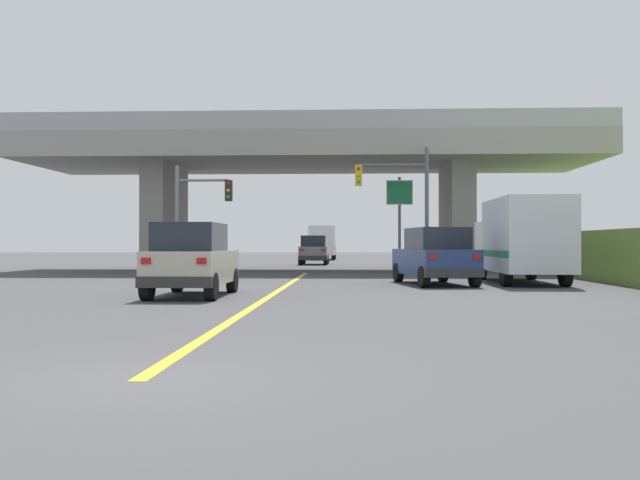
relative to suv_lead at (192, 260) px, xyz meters
The scene contains 11 objects.
ground 18.83m from the suv_lead, 83.47° to the left, with size 160.00×160.00×0.00m, color #424244.
overpass_bridge 19.38m from the suv_lead, 83.47° to the left, with size 29.70×9.19×7.81m.
lane_divider_stripe 2.95m from the suv_lead, 39.61° to the left, with size 0.20×27.67×0.01m, color yellow.
suv_lead is the anchor object (origin of this frame).
suv_crossing 9.47m from the suv_lead, 38.94° to the left, with size 2.77×4.94×2.02m.
box_truck 12.81m from the suv_lead, 33.39° to the left, with size 2.33×6.85×3.07m.
sedan_oncoming 30.33m from the suv_lead, 86.64° to the left, with size 1.97×4.44×2.02m.
traffic_signal_nearside 15.39m from the suv_lead, 63.43° to the left, with size 3.40×0.36×5.91m.
traffic_signal_farside 13.30m from the suv_lead, 101.88° to the left, with size 2.63×0.36×5.06m.
highway_sign 17.63m from the suv_lead, 67.12° to the left, with size 1.32×0.17×4.78m.
semi_truck_distant 45.63m from the suv_lead, 87.78° to the left, with size 2.33×6.48×3.05m.
Camera 1 is at (2.27, -7.43, 1.46)m, focal length 40.02 mm.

